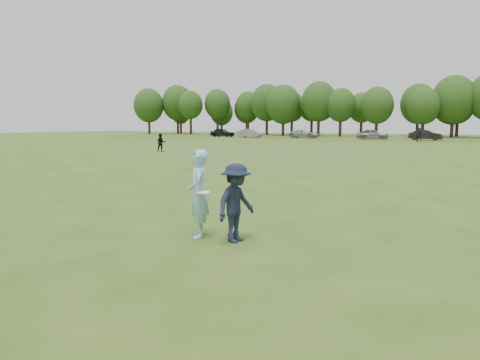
{
  "coord_description": "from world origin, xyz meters",
  "views": [
    {
      "loc": [
        5.19,
        -6.84,
        2.34
      ],
      "look_at": [
        0.8,
        1.45,
        1.1
      ],
      "focal_mm": 32.0,
      "sensor_mm": 36.0,
      "label": 1
    }
  ],
  "objects": [
    {
      "name": "defender",
      "position": [
        1.24,
        0.47,
        0.79
      ],
      "size": [
        0.75,
        1.1,
        1.57
      ],
      "primitive_type": "imported",
      "rotation": [
        0.0,
        0.0,
        1.4
      ],
      "color": "#182036",
      "rests_on": "ground"
    },
    {
      "name": "car_c",
      "position": [
        -18.58,
        60.81,
        0.69
      ],
      "size": [
        5.07,
        2.53,
        1.38
      ],
      "primitive_type": "imported",
      "rotation": [
        0.0,
        0.0,
        1.52
      ],
      "color": "#A0A0A5",
      "rests_on": "ground"
    },
    {
      "name": "treeline",
      "position": [
        2.81,
        76.9,
        6.26
      ],
      "size": [
        130.35,
        18.39,
        11.74
      ],
      "color": "#332114",
      "rests_on": "ground"
    },
    {
      "name": "ground",
      "position": [
        0.0,
        0.0,
        0.0
      ],
      "size": [
        200.0,
        200.0,
        0.0
      ],
      "primitive_type": "plane",
      "color": "#2F4E15",
      "rests_on": "ground"
    },
    {
      "name": "disc_in_play",
      "position": [
        0.59,
        0.27,
        0.97
      ],
      "size": [
        0.32,
        0.32,
        0.05
      ],
      "color": "white",
      "rests_on": "ground"
    },
    {
      "name": "car_a",
      "position": [
        -34.15,
        60.64,
        0.77
      ],
      "size": [
        4.56,
        1.95,
        1.53
      ],
      "primitive_type": "imported",
      "rotation": [
        0.0,
        0.0,
        1.54
      ],
      "color": "black",
      "rests_on": "ground"
    },
    {
      "name": "player_far_a",
      "position": [
        -17.5,
        21.84,
        0.77
      ],
      "size": [
        0.94,
        0.94,
        1.54
      ],
      "primitive_type": "imported",
      "rotation": [
        0.0,
        0.0,
        0.82
      ],
      "color": "black",
      "rests_on": "ground"
    },
    {
      "name": "player_far_d",
      "position": [
        -0.2,
        52.27,
        0.92
      ],
      "size": [
        1.76,
        0.75,
        1.84
      ],
      "primitive_type": "imported",
      "rotation": [
        0.0,
        0.0,
        -0.12
      ],
      "color": "#242424",
      "rests_on": "ground"
    },
    {
      "name": "car_b",
      "position": [
        -27.62,
        58.64,
        0.72
      ],
      "size": [
        4.49,
        1.92,
        1.44
      ],
      "primitive_type": "imported",
      "rotation": [
        0.0,
        0.0,
        1.48
      ],
      "color": "gray",
      "rests_on": "ground"
    },
    {
      "name": "car_e",
      "position": [
        -7.32,
        59.19,
        0.78
      ],
      "size": [
        4.8,
        2.43,
        1.57
      ],
      "primitive_type": "imported",
      "rotation": [
        0.0,
        0.0,
        1.7
      ],
      "color": "slate",
      "rests_on": "ground"
    },
    {
      "name": "thrower",
      "position": [
        0.37,
        0.44,
        0.91
      ],
      "size": [
        0.73,
        0.79,
        1.82
      ],
      "primitive_type": "imported",
      "rotation": [
        0.0,
        0.0,
        -0.99
      ],
      "color": "#9AD0EE",
      "rests_on": "ground"
    },
    {
      "name": "car_f",
      "position": [
        -0.02,
        59.59,
        0.74
      ],
      "size": [
        4.59,
        1.86,
        1.48
      ],
      "primitive_type": "imported",
      "rotation": [
        0.0,
        0.0,
        1.51
      ],
      "color": "black",
      "rests_on": "ground"
    }
  ]
}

